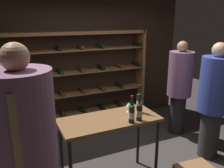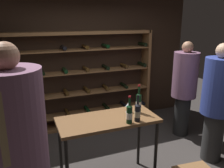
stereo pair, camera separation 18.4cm
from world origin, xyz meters
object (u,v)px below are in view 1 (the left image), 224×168
(wine_rack, at_px, (72,82))
(wine_bottle_gold_foil, at_px, (139,102))
(person_guest_plum_blouse, at_px, (180,84))
(person_host_in_suit, at_px, (27,160))
(wine_bottle_red_label, at_px, (132,113))
(person_bystander_dark_jacket, at_px, (214,97))
(wine_bottle_amber_reserve, at_px, (139,111))
(wine_glass_stemmed_left, at_px, (129,105))
(tasting_table, at_px, (109,127))

(wine_rack, relative_size, wine_bottle_gold_foil, 8.23)
(wine_rack, bearing_deg, person_guest_plum_blouse, -31.01)
(person_host_in_suit, xyz_separation_m, wine_bottle_red_label, (1.27, 0.55, -0.04))
(person_host_in_suit, xyz_separation_m, person_bystander_dark_jacket, (2.84, 0.71, -0.11))
(wine_bottle_amber_reserve, distance_m, wine_glass_stemmed_left, 0.29)
(person_guest_plum_blouse, xyz_separation_m, wine_glass_stemmed_left, (-1.52, -0.74, 0.08))
(wine_bottle_red_label, bearing_deg, person_bystander_dark_jacket, 5.75)
(person_bystander_dark_jacket, bearing_deg, tasting_table, 100.22)
(tasting_table, height_order, wine_bottle_red_label, wine_bottle_red_label)
(wine_glass_stemmed_left, bearing_deg, person_bystander_dark_jacket, -6.01)
(person_bystander_dark_jacket, xyz_separation_m, wine_bottle_amber_reserve, (-1.45, -0.14, 0.07))
(wine_bottle_amber_reserve, bearing_deg, person_host_in_suit, -157.66)
(wine_bottle_red_label, bearing_deg, tasting_table, 131.95)
(person_bystander_dark_jacket, xyz_separation_m, wine_glass_stemmed_left, (-1.44, 0.15, 0.05))
(tasting_table, xyz_separation_m, wine_bottle_amber_reserve, (0.32, -0.20, 0.23))
(wine_bottle_gold_foil, xyz_separation_m, wine_bottle_amber_reserve, (-0.14, -0.23, -0.02))
(person_host_in_suit, distance_m, person_bystander_dark_jacket, 2.93)
(tasting_table, xyz_separation_m, wine_bottle_gold_foil, (0.45, 0.02, 0.26))
(wine_rack, bearing_deg, wine_bottle_red_label, -85.76)
(person_bystander_dark_jacket, relative_size, wine_bottle_amber_reserve, 5.47)
(person_host_in_suit, bearing_deg, wine_bottle_gold_foil, 14.64)
(wine_bottle_gold_foil, bearing_deg, wine_bottle_red_label, -136.30)
(person_bystander_dark_jacket, xyz_separation_m, person_guest_plum_blouse, (0.08, 0.89, -0.03))
(person_host_in_suit, relative_size, person_bystander_dark_jacket, 1.10)
(wine_rack, distance_m, wine_bottle_gold_foil, 1.94)
(person_host_in_suit, bearing_deg, person_guest_plum_blouse, 15.73)
(tasting_table, relative_size, person_bystander_dark_jacket, 0.69)
(wine_rack, bearing_deg, wine_bottle_gold_foil, -77.66)
(tasting_table, xyz_separation_m, person_bystander_dark_jacket, (1.77, -0.06, 0.17))
(person_guest_plum_blouse, xyz_separation_m, wine_bottle_red_label, (-1.65, -1.05, 0.10))
(person_bystander_dark_jacket, height_order, wine_glass_stemmed_left, person_bystander_dark_jacket)
(person_guest_plum_blouse, xyz_separation_m, wine_bottle_amber_reserve, (-1.53, -1.03, 0.10))
(tasting_table, bearing_deg, wine_bottle_amber_reserve, -32.75)
(tasting_table, height_order, wine_bottle_gold_foil, wine_bottle_gold_foil)
(person_guest_plum_blouse, relative_size, wine_bottle_red_label, 5.19)
(wine_rack, distance_m, wine_bottle_red_label, 2.15)
(person_guest_plum_blouse, height_order, wine_glass_stemmed_left, person_guest_plum_blouse)
(wine_bottle_amber_reserve, bearing_deg, wine_bottle_red_label, -172.38)
(wine_rack, distance_m, person_bystander_dark_jacket, 2.63)
(wine_rack, relative_size, wine_glass_stemmed_left, 23.15)
(person_bystander_dark_jacket, bearing_deg, person_guest_plum_blouse, 6.90)
(wine_rack, distance_m, tasting_table, 1.92)
(person_host_in_suit, height_order, wine_bottle_gold_foil, person_host_in_suit)
(tasting_table, distance_m, wine_bottle_gold_foil, 0.52)
(wine_glass_stemmed_left, bearing_deg, wine_bottle_amber_reserve, -92.62)
(person_guest_plum_blouse, relative_size, wine_glass_stemmed_left, 12.94)
(person_bystander_dark_jacket, xyz_separation_m, wine_bottle_red_label, (-1.57, -0.16, 0.07))
(wine_rack, bearing_deg, person_host_in_suit, -112.40)
(wine_bottle_gold_foil, relative_size, wine_glass_stemmed_left, 2.81)
(person_host_in_suit, bearing_deg, tasting_table, 22.92)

